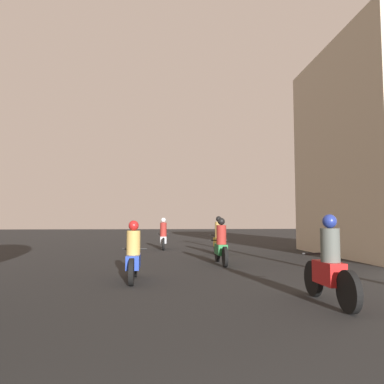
# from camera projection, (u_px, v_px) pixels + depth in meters

# --- Properties ---
(motorcycle_red) EXTENTS (0.60, 1.99, 1.53)m
(motorcycle_red) POSITION_uv_depth(u_px,v_px,m) (329.00, 267.00, 6.42)
(motorcycle_red) COLOR black
(motorcycle_red) RESTS_ON ground_plane
(motorcycle_blue) EXTENTS (0.60, 1.88, 1.43)m
(motorcycle_blue) POSITION_uv_depth(u_px,v_px,m) (133.00, 257.00, 8.83)
(motorcycle_blue) COLOR black
(motorcycle_blue) RESTS_ON ground_plane
(motorcycle_green) EXTENTS (0.60, 2.11, 1.51)m
(motorcycle_green) POSITION_uv_depth(u_px,v_px,m) (221.00, 246.00, 12.20)
(motorcycle_green) COLOR black
(motorcycle_green) RESTS_ON ground_plane
(motorcycle_yellow) EXTENTS (0.60, 2.12, 1.60)m
(motorcycle_yellow) POSITION_uv_depth(u_px,v_px,m) (219.00, 239.00, 15.75)
(motorcycle_yellow) COLOR black
(motorcycle_yellow) RESTS_ON ground_plane
(motorcycle_silver) EXTENTS (0.60, 2.02, 1.56)m
(motorcycle_silver) POSITION_uv_depth(u_px,v_px,m) (163.00, 237.00, 18.54)
(motorcycle_silver) COLOR black
(motorcycle_silver) RESTS_ON ground_plane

